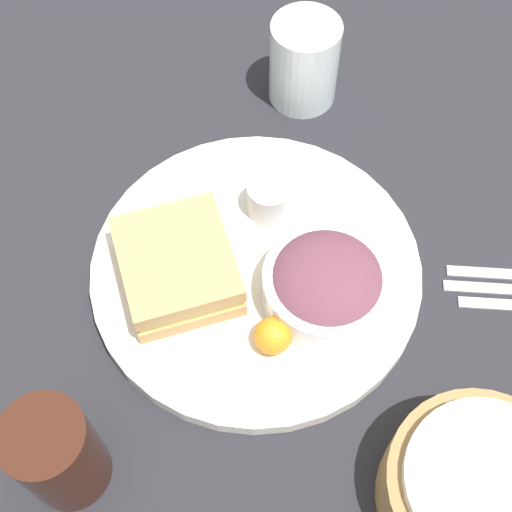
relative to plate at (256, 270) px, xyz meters
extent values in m
plane|color=#232328|center=(0.00, 0.00, -0.01)|extent=(4.00, 4.00, 0.00)
cylinder|color=white|center=(0.00, 0.00, 0.00)|extent=(0.34, 0.34, 0.02)
cube|color=tan|center=(0.08, 0.00, 0.02)|extent=(0.12, 0.13, 0.02)
cube|color=#E5C666|center=(0.08, 0.00, 0.03)|extent=(0.12, 0.13, 0.01)
cube|color=tan|center=(0.08, 0.00, 0.05)|extent=(0.12, 0.13, 0.02)
cylinder|color=white|center=(-0.06, 0.05, 0.03)|extent=(0.12, 0.12, 0.04)
ellipsoid|color=brown|center=(-0.06, 0.05, 0.04)|extent=(0.11, 0.11, 0.05)
cylinder|color=#B7B7BC|center=(-0.03, -0.07, 0.03)|extent=(0.05, 0.05, 0.04)
sphere|color=orange|center=(0.00, 0.09, 0.03)|extent=(0.04, 0.04, 0.04)
cylinder|color=#38190F|center=(0.20, 0.17, 0.05)|extent=(0.07, 0.07, 0.12)
cylinder|color=#997547|center=(-0.14, 0.26, 0.02)|extent=(0.16, 0.16, 0.07)
cylinder|color=white|center=(-0.14, 0.26, 0.06)|extent=(0.14, 0.14, 0.01)
cylinder|color=silver|center=(-0.10, -0.24, 0.04)|extent=(0.08, 0.08, 0.11)
camera|label=1|loc=(0.07, 0.35, 0.65)|focal=50.00mm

